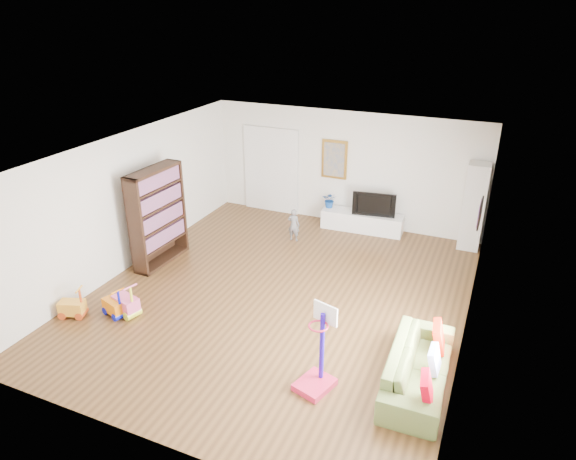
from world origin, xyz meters
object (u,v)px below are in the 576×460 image
at_px(media_console, 362,222).
at_px(bookshelf, 158,216).
at_px(basketball_hoop, 316,350).
at_px(sofa, 419,367).

height_order(media_console, bookshelf, bookshelf).
bearing_deg(basketball_hoop, media_console, 116.24).
distance_m(sofa, basketball_hoop, 1.50).
relative_size(bookshelf, basketball_hoop, 1.55).
bearing_deg(bookshelf, sofa, -14.40).
xyz_separation_m(sofa, basketball_hoop, (-1.30, -0.65, 0.35)).
bearing_deg(media_console, bookshelf, -139.48).
bearing_deg(media_console, basketball_hoop, -83.31).
distance_m(media_console, sofa, 5.30).
distance_m(media_console, bookshelf, 4.69).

